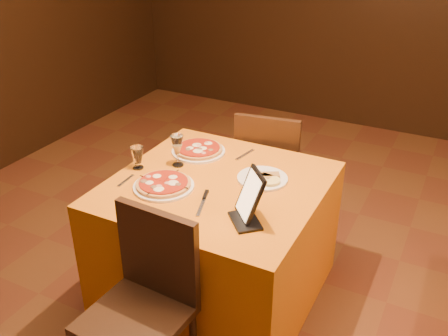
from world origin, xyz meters
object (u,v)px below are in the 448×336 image
at_px(main_table, 218,240).
at_px(chair_main_near, 135,318).
at_px(water_glass, 137,158).
at_px(pizza_far, 198,150).
at_px(tablet, 250,195).
at_px(wine_glass, 177,150).
at_px(pizza_near, 164,185).
at_px(chair_main_far, 272,169).

bearing_deg(main_table, chair_main_near, -90.00).
bearing_deg(water_glass, pizza_far, 58.84).
xyz_separation_m(water_glass, tablet, (0.77, -0.17, 0.06)).
bearing_deg(wine_glass, chair_main_near, -71.00).
bearing_deg(main_table, tablet, -37.47).
bearing_deg(chair_main_near, pizza_near, 113.90).
bearing_deg(chair_main_far, main_table, 81.63).
bearing_deg(main_table, pizza_near, -142.55).
height_order(main_table, pizza_far, pizza_far).
xyz_separation_m(pizza_near, pizza_far, (-0.05, 0.45, -0.00)).
bearing_deg(chair_main_far, chair_main_near, 81.63).
bearing_deg(pizza_far, tablet, -41.45).
bearing_deg(chair_main_near, chair_main_far, 93.31).
distance_m(chair_main_far, tablet, 1.14).
xyz_separation_m(wine_glass, water_glass, (-0.18, -0.13, -0.03)).
distance_m(pizza_near, pizza_far, 0.45).
bearing_deg(pizza_far, water_glass, -121.16).
relative_size(main_table, wine_glass, 5.79).
height_order(pizza_near, water_glass, water_glass).
height_order(chair_main_near, water_glass, chair_main_near).
distance_m(wine_glass, tablet, 0.66).
relative_size(chair_main_near, chair_main_far, 1.00).
relative_size(pizza_far, wine_glass, 1.69).
distance_m(chair_main_near, water_glass, 0.94).
bearing_deg(pizza_far, main_table, -45.20).
relative_size(water_glass, tablet, 0.53).
bearing_deg(main_table, wine_glass, 165.49).
distance_m(main_table, wine_glass, 0.56).
height_order(pizza_near, wine_glass, wine_glass).
distance_m(pizza_near, wine_glass, 0.27).
bearing_deg(wine_glass, chair_main_far, 67.88).
bearing_deg(chair_main_far, pizza_far, 53.98).
bearing_deg(chair_main_far, pizza_near, 68.50).
xyz_separation_m(main_table, water_glass, (-0.48, -0.06, 0.44)).
height_order(main_table, pizza_near, pizza_near).
bearing_deg(pizza_near, tablet, -5.38).
distance_m(main_table, chair_main_far, 0.81).
relative_size(wine_glass, water_glass, 1.46).
relative_size(chair_main_far, pizza_far, 2.83).
height_order(water_glass, tablet, tablet).
height_order(main_table, chair_main_near, chair_main_near).
xyz_separation_m(chair_main_near, wine_glass, (-0.29, 0.86, 0.39)).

